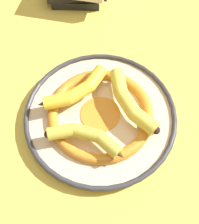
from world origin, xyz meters
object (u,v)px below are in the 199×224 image
banana_b (129,101)px  banana_c (87,137)px  banana_a (76,91)px  decorative_bowl (100,116)px

banana_b → banana_c: bearing=-74.3°
banana_a → banana_c: bearing=-112.9°
banana_b → banana_c: banana_b is taller
decorative_bowl → banana_a: (-0.02, -0.08, 0.04)m
decorative_bowl → banana_b: banana_b is taller
banana_b → decorative_bowl: bearing=-99.7°
banana_a → banana_b: size_ratio=1.01×
banana_c → banana_a: bearing=-60.7°
decorative_bowl → banana_a: banana_a is taller
banana_a → banana_c: banana_a is taller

